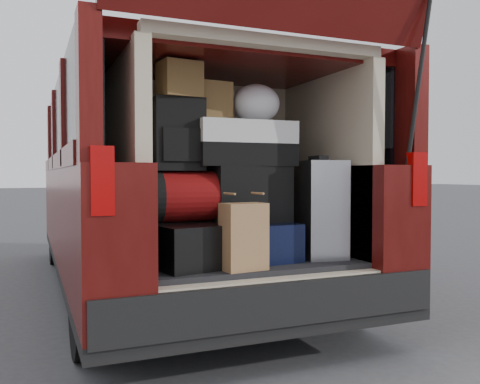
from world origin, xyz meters
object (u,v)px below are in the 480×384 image
(kraft_bag, at_px, (244,237))
(twotone_duffel, at_px, (243,144))
(red_duffel, at_px, (187,196))
(black_soft_case, at_px, (249,194))
(black_hardshell, at_px, (185,243))
(silver_roller, at_px, (318,209))
(backpack, at_px, (178,135))
(navy_hardshell, at_px, (252,241))

(kraft_bag, relative_size, twotone_duffel, 0.60)
(red_duffel, xyz_separation_m, black_soft_case, (0.38, -0.00, 0.01))
(black_hardshell, bearing_deg, kraft_bag, -62.12)
(silver_roller, bearing_deg, red_duffel, -177.54)
(red_duffel, distance_m, backpack, 0.35)
(black_hardshell, relative_size, navy_hardshell, 1.17)
(black_soft_case, bearing_deg, navy_hardshell, -72.64)
(silver_roller, height_order, red_duffel, silver_roller)
(black_hardshell, bearing_deg, silver_roller, -15.35)
(black_hardshell, xyz_separation_m, silver_roller, (0.82, -0.05, 0.17))
(navy_hardshell, distance_m, red_duffel, 0.47)
(silver_roller, relative_size, backpack, 1.44)
(twotone_duffel, bearing_deg, backpack, -177.93)
(silver_roller, relative_size, kraft_bag, 1.66)
(silver_roller, bearing_deg, backpack, -177.03)
(navy_hardshell, height_order, kraft_bag, kraft_bag)
(navy_hardshell, xyz_separation_m, backpack, (-0.44, 0.03, 0.61))
(black_soft_case, height_order, twotone_duffel, twotone_duffel)
(kraft_bag, bearing_deg, black_hardshell, 123.37)
(kraft_bag, distance_m, black_soft_case, 0.41)
(black_hardshell, distance_m, twotone_duffel, 0.67)
(backpack, bearing_deg, black_hardshell, -55.35)
(kraft_bag, relative_size, red_duffel, 0.80)
(silver_roller, height_order, kraft_bag, silver_roller)
(kraft_bag, xyz_separation_m, backpack, (-0.26, 0.32, 0.54))
(red_duffel, height_order, backpack, backpack)
(silver_roller, bearing_deg, black_soft_case, 177.38)
(kraft_bag, distance_m, red_duffel, 0.44)
(red_duffel, relative_size, twotone_duffel, 0.75)
(black_soft_case, bearing_deg, backpack, 178.71)
(silver_roller, distance_m, twotone_duffel, 0.60)
(backpack, bearing_deg, twotone_duffel, 0.76)
(navy_hardshell, distance_m, kraft_bag, 0.35)
(red_duffel, bearing_deg, twotone_duffel, 0.89)
(silver_roller, distance_m, red_duffel, 0.81)
(navy_hardshell, bearing_deg, black_soft_case, 102.44)
(backpack, bearing_deg, navy_hardshell, -4.87)
(black_soft_case, xyz_separation_m, twotone_duffel, (-0.03, 0.01, 0.29))
(black_soft_case, bearing_deg, silver_roller, -12.48)
(silver_roller, bearing_deg, kraft_bag, -149.45)
(black_hardshell, bearing_deg, navy_hardshell, -10.88)
(black_soft_case, distance_m, backpack, 0.55)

